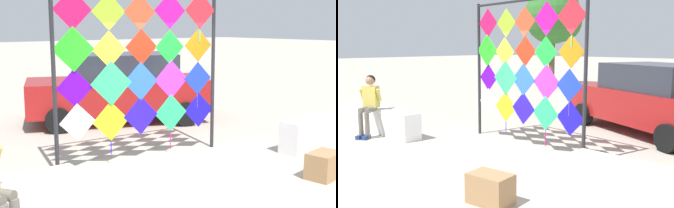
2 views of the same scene
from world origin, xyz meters
The scene contains 5 objects.
ground centered at (0.00, 0.00, 0.00)m, with size 120.00×120.00×0.00m, color #ADA393.
plaza_ledge_right centered at (3.80, -0.34, 0.32)m, with size 3.20×0.45×0.64m, color white.
kite_display_rack centered at (-0.14, 1.15, 1.83)m, with size 3.30×0.36×3.17m.
parked_car centered at (1.34, 4.31, 0.89)m, with size 4.89×3.52×1.74m.
cardboard_box_large centered at (1.62, -1.52, 0.22)m, with size 0.61×0.40×0.43m, color #9E754C.
Camera 1 is at (-4.75, -5.59, 2.47)m, focal length 48.71 mm.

